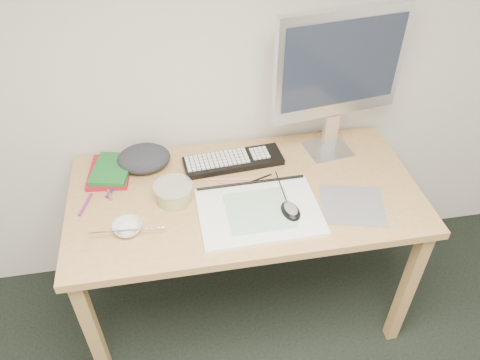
# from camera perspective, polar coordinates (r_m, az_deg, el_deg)

# --- Properties ---
(desk) EXTENTS (1.40, 0.70, 0.75)m
(desk) POSITION_cam_1_polar(r_m,az_deg,el_deg) (1.93, 0.61, -3.25)
(desk) COLOR tan
(desk) RESTS_ON ground
(mousepad) EXTENTS (0.29, 0.27, 0.00)m
(mousepad) POSITION_cam_1_polar(r_m,az_deg,el_deg) (1.87, 13.54, -2.99)
(mousepad) COLOR slate
(mousepad) RESTS_ON desk
(sketchpad) EXTENTS (0.46, 0.34, 0.01)m
(sketchpad) POSITION_cam_1_polar(r_m,az_deg,el_deg) (1.79, 2.37, -3.86)
(sketchpad) COLOR white
(sketchpad) RESTS_ON desk
(keyboard) EXTENTS (0.43, 0.17, 0.02)m
(keyboard) POSITION_cam_1_polar(r_m,az_deg,el_deg) (2.01, -0.84, 2.33)
(keyboard) COLOR black
(keyboard) RESTS_ON desk
(monitor) EXTENTS (0.55, 0.19, 0.64)m
(monitor) POSITION_cam_1_polar(r_m,az_deg,el_deg) (1.92, 12.07, 13.15)
(monitor) COLOR silver
(monitor) RESTS_ON desk
(mouse) EXTENTS (0.08, 0.12, 0.04)m
(mouse) POSITION_cam_1_polar(r_m,az_deg,el_deg) (1.77, 6.21, -3.51)
(mouse) COLOR black
(mouse) RESTS_ON sketchpad
(rice_bowl) EXTENTS (0.14, 0.14, 0.03)m
(rice_bowl) POSITION_cam_1_polar(r_m,az_deg,el_deg) (1.76, -13.54, -5.70)
(rice_bowl) COLOR white
(rice_bowl) RESTS_ON desk
(chopsticks) EXTENTS (0.26, 0.04, 0.02)m
(chopsticks) POSITION_cam_1_polar(r_m,az_deg,el_deg) (1.72, -13.65, -5.96)
(chopsticks) COLOR silver
(chopsticks) RESTS_ON rice_bowl
(fruit_tub) EXTENTS (0.19, 0.19, 0.07)m
(fruit_tub) POSITION_cam_1_polar(r_m,az_deg,el_deg) (1.84, -8.10, -1.53)
(fruit_tub) COLOR #D9C74C
(fruit_tub) RESTS_ON desk
(book_red) EXTENTS (0.19, 0.24, 0.02)m
(book_red) POSITION_cam_1_polar(r_m,az_deg,el_deg) (2.03, -15.58, 0.96)
(book_red) COLOR maroon
(book_red) RESTS_ON desk
(book_green) EXTENTS (0.19, 0.23, 0.02)m
(book_green) POSITION_cam_1_polar(r_m,az_deg,el_deg) (2.01, -15.33, 1.32)
(book_green) COLOR #186226
(book_green) RESTS_ON book_red
(cloth_lump) EXTENTS (0.20, 0.17, 0.08)m
(cloth_lump) POSITION_cam_1_polar(r_m,az_deg,el_deg) (2.02, -11.64, 2.59)
(cloth_lump) COLOR #222429
(cloth_lump) RESTS_ON desk
(pencil_pink) EXTENTS (0.18, 0.04, 0.01)m
(pencil_pink) POSITION_cam_1_polar(r_m,az_deg,el_deg) (1.93, -1.54, 0.07)
(pencil_pink) COLOR pink
(pencil_pink) RESTS_ON desk
(pencil_tan) EXTENTS (0.15, 0.11, 0.01)m
(pencil_tan) POSITION_cam_1_polar(r_m,az_deg,el_deg) (1.89, -0.29, -0.96)
(pencil_tan) COLOR #A28E55
(pencil_tan) RESTS_ON desk
(pencil_black) EXTENTS (0.16, 0.06, 0.01)m
(pencil_black) POSITION_cam_1_polar(r_m,az_deg,el_deg) (1.92, 1.69, -0.10)
(pencil_black) COLOR black
(pencil_black) RESTS_ON desk
(marker_blue) EXTENTS (0.07, 0.13, 0.01)m
(marker_blue) POSITION_cam_1_polar(r_m,az_deg,el_deg) (1.96, -15.05, -0.76)
(marker_blue) COLOR #1C279B
(marker_blue) RESTS_ON desk
(marker_orange) EXTENTS (0.04, 0.13, 0.01)m
(marker_orange) POSITION_cam_1_polar(r_m,az_deg,el_deg) (1.95, -15.81, -1.08)
(marker_orange) COLOR #D75D19
(marker_orange) RESTS_ON desk
(marker_purple) EXTENTS (0.05, 0.12, 0.01)m
(marker_purple) POSITION_cam_1_polar(r_m,az_deg,el_deg) (1.91, -18.33, -2.85)
(marker_purple) COLOR #77227E
(marker_purple) RESTS_ON desk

